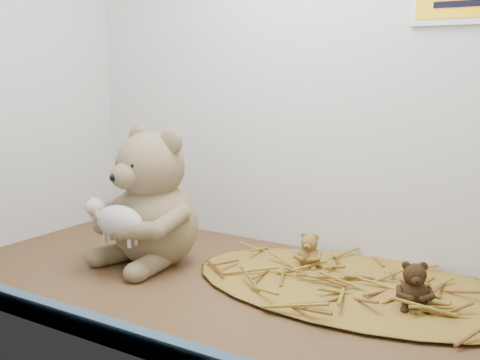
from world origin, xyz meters
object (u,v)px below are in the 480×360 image
Objects in this scene: toy_lamb at (119,222)px; mini_teddy_tan at (309,249)px; mini_teddy_brown at (414,283)px; main_teddy at (154,196)px.

toy_lamb reaches higher than mini_teddy_tan.
toy_lamb is at bearing 168.65° from mini_teddy_brown.
mini_teddy_brown is at bearing 13.67° from toy_lamb.
mini_teddy_tan is 25.58cm from mini_teddy_brown.
toy_lamb is (-0.00, -10.31, -3.30)cm from main_teddy.
main_teddy is at bearing 157.94° from mini_teddy_brown.
toy_lamb is at bearing -153.37° from mini_teddy_tan.
toy_lamb reaches higher than mini_teddy_brown.
main_teddy is 2.08× the size of toy_lamb.
mini_teddy_brown is (53.81, 13.09, -5.86)cm from toy_lamb.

